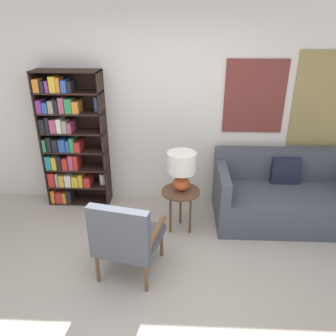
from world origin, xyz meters
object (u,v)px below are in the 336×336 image
(armchair, at_px, (125,236))
(side_table, at_px, (181,196))
(couch, at_px, (286,196))
(table_lamp, at_px, (182,167))
(bookshelf, at_px, (68,142))

(armchair, relative_size, side_table, 1.60)
(couch, distance_m, table_lamp, 1.49)
(bookshelf, height_order, side_table, bookshelf)
(bookshelf, height_order, couch, bookshelf)
(couch, xyz_separation_m, table_lamp, (-1.35, -0.32, 0.53))
(couch, height_order, side_table, couch)
(armchair, bearing_deg, couch, 32.05)
(armchair, bearing_deg, side_table, 57.98)
(armchair, relative_size, table_lamp, 1.82)
(couch, bearing_deg, armchair, -147.95)
(bookshelf, bearing_deg, side_table, -22.88)
(armchair, distance_m, table_lamp, 1.07)
(bookshelf, relative_size, couch, 1.02)
(couch, xyz_separation_m, side_table, (-1.35, -0.34, 0.16))
(couch, relative_size, table_lamp, 3.77)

